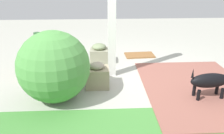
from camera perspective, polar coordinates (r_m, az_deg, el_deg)
The scene contains 10 objects.
ground_plane at distance 4.35m, azimuth 4.86°, elevation -3.02°, with size 12.00×12.00×0.00m, color #AAAA9E.
brick_path at distance 4.26m, azimuth 20.25°, elevation -4.91°, with size 1.80×2.40×0.02m, color #90564A.
porch_pillar at distance 4.19m, azimuth -0.05°, elevation 12.33°, with size 0.14×0.14×2.26m, color white.
stone_planter_nearest at distance 5.06m, azimuth -3.20°, elevation 3.27°, with size 0.40×0.38×0.44m.
stone_planter_mid at distance 3.99m, azimuth -3.68°, elevation -2.20°, with size 0.41×0.34×0.45m.
round_shrub at distance 3.57m, azimuth -14.20°, elevation 0.07°, with size 1.10×1.10×1.10m, color #4F9345.
terracotta_pot_tall at distance 5.14m, azimuth -17.56°, elevation 3.14°, with size 0.25×0.25×0.72m.
terracotta_pot_spiky at distance 4.67m, azimuth -19.34°, elevation 1.94°, with size 0.29×0.29×0.69m.
dog at distance 3.92m, azimuth 23.85°, elevation -2.96°, with size 0.79×0.27×0.54m.
doormat at distance 5.58m, azimuth 6.84°, elevation 2.95°, with size 0.69×0.40×0.03m, color brown.
Camera 1 is at (0.57, 3.89, 1.87)m, focal length 36.86 mm.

